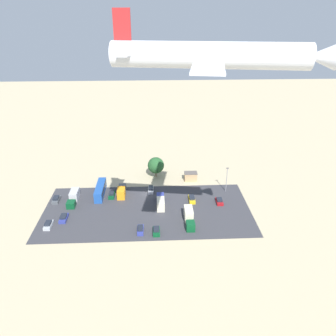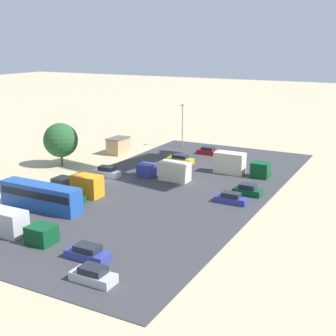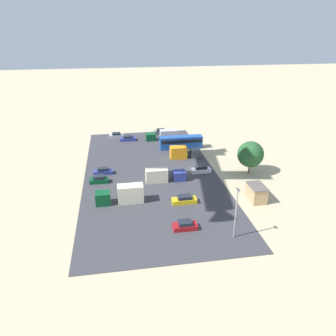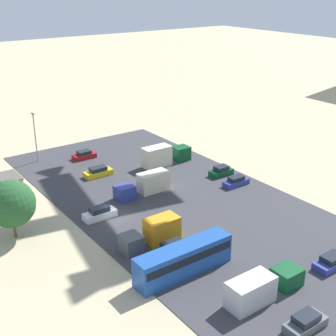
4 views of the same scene
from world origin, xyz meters
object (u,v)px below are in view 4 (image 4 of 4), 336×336
Objects in this scene: parked_car_7 at (221,171)px; parked_truck_0 at (261,287)px; parked_truck_3 at (154,233)px; parked_car_2 at (305,323)px; parked_car_0 at (173,249)px; shed_building at (10,186)px; bus at (184,259)px; parked_car_4 at (98,172)px; parked_car_3 at (236,182)px; parked_car_1 at (84,155)px; parked_truck_1 at (145,185)px; parked_car_8 at (100,213)px; parked_car_5 at (332,262)px; parked_truck_2 at (164,156)px.

parked_truck_0 is at bearing -34.69° from parked_car_7.
parked_car_2 is at bearing -172.08° from parked_truck_3.
parked_car_0 is at bearing -54.90° from parked_car_7.
shed_building is 0.99× the size of parked_car_0.
bus is 2.48× the size of parked_car_4.
parked_car_3 is at bearing -32.22° from parked_car_2.
parked_car_1 is at bearing 170.61° from parked_car_0.
bus is 30.33m from parked_car_4.
parked_truck_1 is (-33.33, 4.25, 0.70)m from parked_car_2.
parked_truck_3 is (9.65, 2.24, 0.72)m from parked_car_8.
parked_car_2 is at bearing 114.71° from parked_car_5.
parked_car_2 reaches higher than parked_car_4.
parked_truck_2 is (-41.31, 13.29, 0.93)m from parked_car_2.
parked_truck_2 is (10.71, 9.93, 0.99)m from parked_car_1.
parked_car_1 is at bearing 168.71° from parked_car_4.
parked_car_8 is at bearing 9.58° from parked_car_2.
parked_truck_3 is (22.79, -4.51, 0.77)m from parked_car_4.
parked_truck_2 reaches higher than parked_car_2.
parked_car_2 is 0.99× the size of parked_car_3.
parked_car_3 is 27.91m from parked_truck_0.
parked_car_5 is at bearing 30.03° from shed_building.
parked_car_0 is at bearing 45.69° from parked_car_5.
parked_car_7 is 0.43× the size of parked_truck_0.
parked_car_5 is 29.18m from parked_truck_1.
parked_car_8 is (14.29, 7.34, -0.82)m from shed_building.
bus is 25.15m from parked_car_3.
bus is at bearing -31.50° from parked_truck_2.
parked_car_3 is (-10.00, 19.65, -0.03)m from parked_car_0.
parked_truck_2 reaches higher than parked_car_8.
bus reaches higher than parked_truck_3.
parked_car_8 is (-25.44, -15.62, 0.06)m from parked_car_5.
bus reaches higher than parked_car_7.
parked_truck_1 is (-3.05, 9.36, 0.68)m from parked_car_8.
parked_truck_1 is (-15.91, 6.62, 0.71)m from parked_car_0.
parked_car_5 is (47.18, 7.16, 0.01)m from parked_car_1.
parked_truck_0 reaches higher than parked_car_7.
shed_building is at bearing -119.97° from parked_car_3.
parked_car_0 is (-3.82, 1.33, -1.18)m from bus.
parked_truck_1 is at bearing -114.39° from parked_car_3.
parked_car_5 is 0.50× the size of parked_truck_2.
parked_truck_1 is (10.10, 2.62, 0.73)m from parked_car_4.
parked_car_2 is at bearing 7.75° from parked_car_0.
parked_truck_0 is (-0.72, -10.57, 0.69)m from parked_car_5.
parked_truck_2 is at bearing 159.54° from parked_truck_0.
parked_car_3 is at bearing 82.72° from parked_car_8.
parked_truck_1 is at bearing 12.39° from parked_car_5.
parked_car_3 is 0.57× the size of parked_truck_3.
shed_building is 46.28m from parked_car_2.
parked_car_5 is (39.73, 22.97, -0.88)m from shed_building.
parked_car_8 is 25.24m from parked_truck_0.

